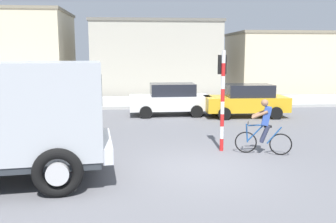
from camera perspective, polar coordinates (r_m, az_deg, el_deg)
The scene contains 10 objects.
ground_plane at distance 9.90m, azimuth 4.94°, elevation -9.15°, with size 120.00×120.00×0.00m, color slate.
sidewalk_far at distance 22.79m, azimuth -0.56°, elevation 1.55°, with size 80.00×5.00×0.16m, color #ADADA8.
cyclist at distance 11.55m, azimuth 14.90°, elevation -2.34°, with size 1.65×0.69×1.72m.
traffic_light_pole at distance 11.57m, azimuth 8.56°, elevation 3.92°, with size 0.24×0.43×3.20m.
car_red_near at distance 18.25m, azimuth 0.36°, elevation 1.97°, with size 4.05×1.97×1.60m.
car_white_mid at distance 16.55m, azimuth -20.41°, elevation 0.65°, with size 4.29×2.63×1.60m.
car_far_side at distance 18.21m, azimuth 12.24°, elevation 1.75°, with size 4.01×1.90×1.60m.
building_corner_left at distance 30.08m, azimuth -24.61°, elevation 8.35°, with size 9.86×6.58×6.19m.
building_mid_block at distance 29.17m, azimuth -2.03°, elevation 8.50°, with size 9.61×7.35×5.51m.
building_corner_right at distance 32.24m, azimuth 17.48°, elevation 7.51°, with size 8.46×6.55×4.79m.
Camera 1 is at (-1.59, -9.27, 3.11)m, focal length 38.71 mm.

